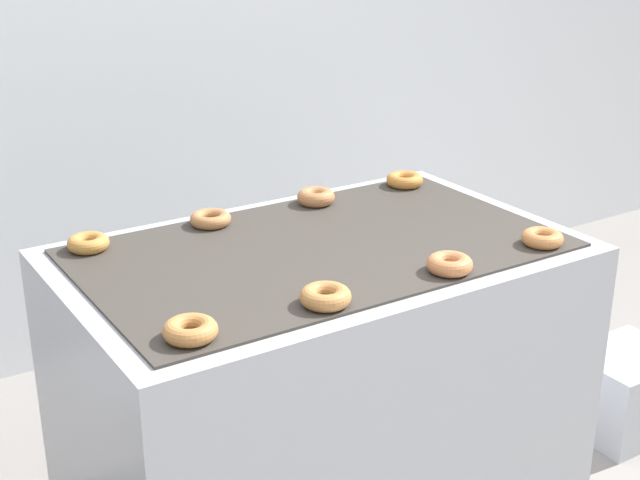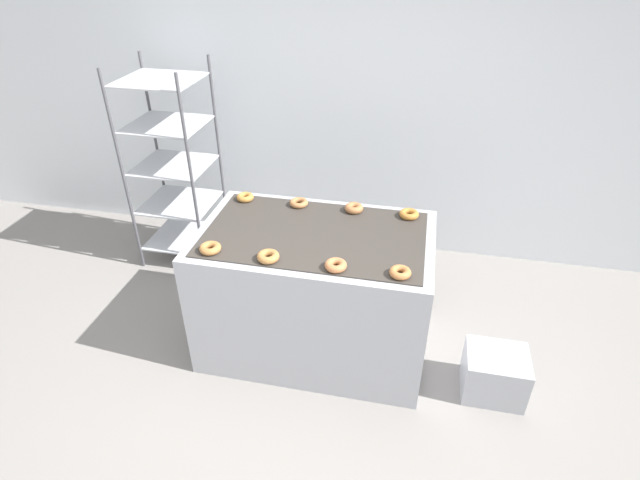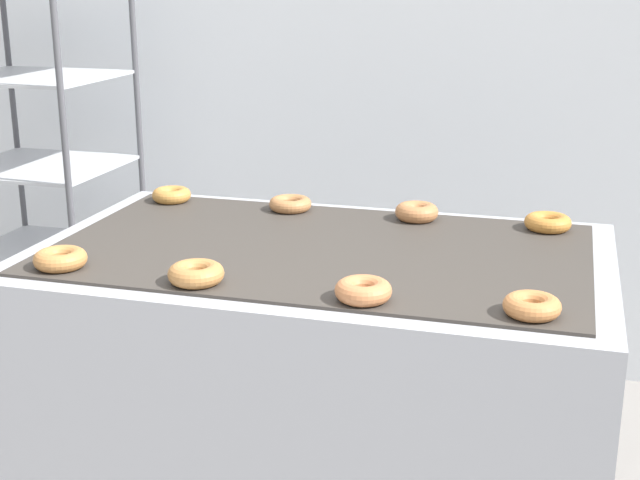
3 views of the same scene
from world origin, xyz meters
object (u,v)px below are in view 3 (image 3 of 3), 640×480
at_px(donut_near_midleft, 196,274).
at_px(donut_far_midleft, 290,204).
at_px(donut_near_right, 532,306).
at_px(donut_near_midright, 363,291).
at_px(baking_rack_cart, 41,167).
at_px(donut_far_left, 172,195).
at_px(donut_far_midright, 417,212).
at_px(donut_far_right, 548,222).
at_px(fryer_machine, 320,407).
at_px(donut_near_left, 60,259).

xyz_separation_m(donut_near_midleft, donut_far_midleft, (0.01, 0.67, -0.00)).
xyz_separation_m(donut_near_midleft, donut_near_right, (0.75, 0.00, -0.00)).
height_order(donut_near_midleft, donut_near_midright, same).
bearing_deg(donut_far_midleft, baking_rack_cart, 155.50).
height_order(donut_far_left, donut_far_midright, donut_far_midright).
relative_size(baking_rack_cart, donut_near_right, 13.99).
height_order(donut_near_midright, donut_far_midright, donut_far_midright).
height_order(donut_near_midright, donut_near_right, donut_near_midright).
bearing_deg(donut_far_right, donut_near_midleft, -138.66).
xyz_separation_m(baking_rack_cart, donut_near_right, (1.93, -1.21, 0.07)).
relative_size(donut_near_midleft, donut_far_midright, 1.05).
height_order(baking_rack_cart, donut_near_right, baking_rack_cart).
bearing_deg(donut_far_left, fryer_machine, -30.29).
distance_m(donut_near_midright, donut_far_right, 0.76).
bearing_deg(donut_far_midleft, donut_near_left, -119.36).
height_order(donut_near_midleft, donut_far_midleft, donut_near_midleft).
bearing_deg(donut_near_midleft, fryer_machine, 59.45).
xyz_separation_m(donut_near_midright, donut_far_right, (0.36, 0.67, -0.00)).
xyz_separation_m(fryer_machine, donut_far_midright, (0.19, 0.33, 0.48)).
bearing_deg(donut_far_midright, donut_near_midright, -89.98).
bearing_deg(donut_far_midleft, fryer_machine, -60.77).
xyz_separation_m(fryer_machine, donut_far_left, (-0.57, 0.33, 0.48)).
relative_size(donut_near_left, donut_far_midright, 1.03).
bearing_deg(baking_rack_cart, donut_near_midright, -37.72).
distance_m(donut_far_left, donut_far_midright, 0.76).
xyz_separation_m(donut_near_left, donut_far_right, (1.11, 0.65, -0.00)).
bearing_deg(donut_near_midright, baking_rack_cart, 142.28).
xyz_separation_m(donut_far_midright, donut_far_right, (0.36, -0.00, -0.00)).
relative_size(baking_rack_cart, donut_near_left, 13.20).
height_order(baking_rack_cart, donut_near_left, baking_rack_cart).
relative_size(donut_near_midright, donut_far_midright, 1.01).
bearing_deg(donut_far_right, baking_rack_cart, 164.18).
distance_m(donut_near_left, donut_far_midleft, 0.75).
distance_m(baking_rack_cart, donut_near_right, 2.28).
xyz_separation_m(donut_near_midright, donut_near_right, (0.35, 0.01, -0.00)).
bearing_deg(baking_rack_cart, donut_far_right, -15.82).
height_order(baking_rack_cart, donut_near_midright, baking_rack_cart).
relative_size(donut_near_midleft, donut_near_midright, 1.04).
bearing_deg(fryer_machine, donut_far_midleft, 119.23).
relative_size(fryer_machine, donut_far_right, 11.55).
bearing_deg(donut_far_left, donut_near_midleft, -60.98).
bearing_deg(donut_near_left, donut_far_midleft, 60.64).
bearing_deg(donut_far_left, donut_far_midleft, -0.05).
distance_m(baking_rack_cart, donut_near_midright, 1.99).
xyz_separation_m(donut_far_left, donut_far_right, (1.13, -0.00, 0.00)).
bearing_deg(donut_near_midright, donut_near_left, 178.66).
bearing_deg(donut_near_right, donut_near_midleft, -179.67).
height_order(baking_rack_cart, donut_far_left, baking_rack_cart).
bearing_deg(baking_rack_cart, fryer_machine, -32.41).
distance_m(baking_rack_cart, donut_far_left, 0.98).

